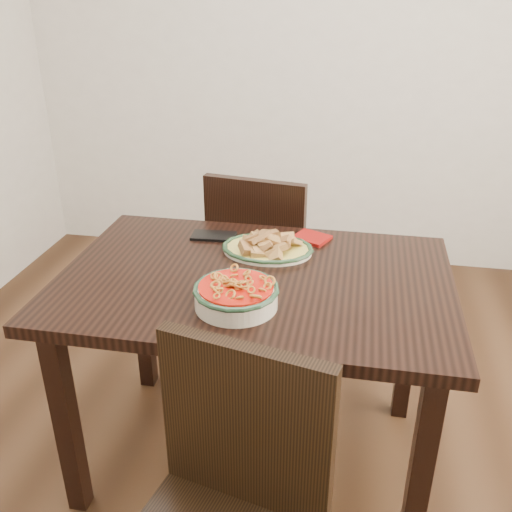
% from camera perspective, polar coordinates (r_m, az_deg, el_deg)
% --- Properties ---
extents(floor, '(3.50, 3.50, 0.00)m').
position_cam_1_polar(floor, '(2.24, 2.15, -19.30)').
color(floor, '#321E10').
rests_on(floor, ground).
extents(wall_back, '(3.50, 0.10, 2.60)m').
position_cam_1_polar(wall_back, '(3.34, 7.42, 20.72)').
color(wall_back, beige).
rests_on(wall_back, ground).
extents(dining_table, '(1.23, 0.82, 0.75)m').
position_cam_1_polar(dining_table, '(1.85, -0.12, -4.62)').
color(dining_table, black).
rests_on(dining_table, ground).
extents(chair_far, '(0.48, 0.48, 0.89)m').
position_cam_1_polar(chair_far, '(2.48, 0.66, -0.21)').
color(chair_far, black).
rests_on(chair_far, ground).
extents(fish_plate, '(0.30, 0.24, 0.11)m').
position_cam_1_polar(fish_plate, '(1.94, 1.16, 1.60)').
color(fish_plate, beige).
rests_on(fish_plate, dining_table).
extents(noodle_bowl, '(0.25, 0.25, 0.08)m').
position_cam_1_polar(noodle_bowl, '(1.62, -2.01, -3.69)').
color(noodle_bowl, beige).
rests_on(noodle_bowl, dining_table).
extents(smartphone, '(0.16, 0.09, 0.01)m').
position_cam_1_polar(smartphone, '(2.07, -4.25, 2.02)').
color(smartphone, black).
rests_on(smartphone, dining_table).
extents(napkin, '(0.15, 0.14, 0.01)m').
position_cam_1_polar(napkin, '(2.06, 5.58, 1.82)').
color(napkin, maroon).
rests_on(napkin, dining_table).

